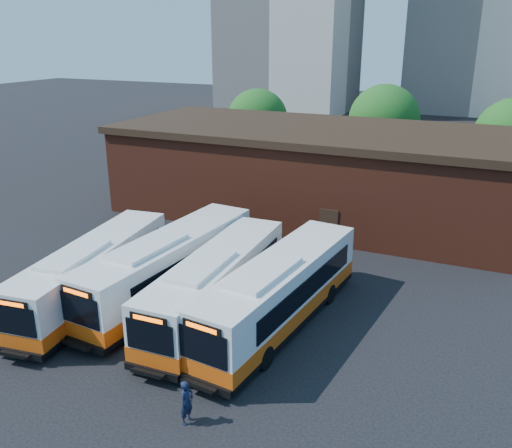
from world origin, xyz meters
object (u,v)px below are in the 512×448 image
at_px(transit_worker, 187,402).
at_px(bus_west, 93,275).
at_px(bus_mideast, 217,287).
at_px(bus_east, 279,295).
at_px(bus_midwest, 169,269).

bearing_deg(transit_worker, bus_west, 60.81).
height_order(bus_mideast, transit_worker, bus_mideast).
height_order(bus_mideast, bus_east, bus_east).
height_order(bus_west, transit_worker, bus_west).
bearing_deg(bus_west, bus_mideast, 4.45).
height_order(bus_midwest, transit_worker, bus_midwest).
bearing_deg(bus_west, bus_midwest, 24.93).
distance_m(bus_midwest, bus_east, 6.13).
xyz_separation_m(bus_west, bus_midwest, (3.12, 1.97, 0.10)).
bearing_deg(bus_mideast, bus_east, 4.03).
distance_m(bus_west, bus_east, 9.38).
height_order(bus_west, bus_midwest, bus_midwest).
bearing_deg(bus_east, bus_west, -164.03).
xyz_separation_m(bus_west, transit_worker, (8.87, -5.83, -0.62)).
distance_m(bus_east, transit_worker, 7.49).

